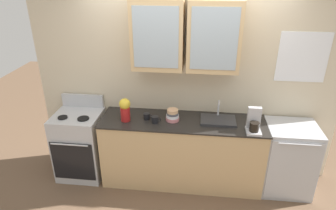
# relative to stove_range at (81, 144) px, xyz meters

# --- Properties ---
(ground_plane) EXTENTS (10.00, 10.00, 0.00)m
(ground_plane) POSITION_rel_stove_range_xyz_m (1.39, 0.00, -0.47)
(ground_plane) COLOR brown
(back_wall_unit) EXTENTS (3.93, 0.41, 2.64)m
(back_wall_unit) POSITION_rel_stove_range_xyz_m (1.40, 0.30, 1.00)
(back_wall_unit) COLOR beige
(back_wall_unit) RESTS_ON ground_plane
(counter) EXTENTS (2.09, 0.60, 0.92)m
(counter) POSITION_rel_stove_range_xyz_m (1.39, 0.00, -0.01)
(counter) COLOR tan
(counter) RESTS_ON ground_plane
(stove_range) EXTENTS (0.61, 0.61, 1.10)m
(stove_range) POSITION_rel_stove_range_xyz_m (0.00, 0.00, 0.00)
(stove_range) COLOR silver
(stove_range) RESTS_ON ground_plane
(sink_faucet) EXTENTS (0.43, 0.30, 0.24)m
(sink_faucet) POSITION_rel_stove_range_xyz_m (1.83, 0.04, 0.47)
(sink_faucet) COLOR #2D2D30
(sink_faucet) RESTS_ON counter
(bowl_stack) EXTENTS (0.17, 0.17, 0.15)m
(bowl_stack) POSITION_rel_stove_range_xyz_m (1.26, -0.00, 0.52)
(bowl_stack) COLOR #D87F84
(bowl_stack) RESTS_ON counter
(vase) EXTENTS (0.14, 0.14, 0.30)m
(vase) POSITION_rel_stove_range_xyz_m (0.68, -0.07, 0.62)
(vase) COLOR #B21E1E
(vase) RESTS_ON counter
(cup_near_sink) EXTENTS (0.12, 0.09, 0.09)m
(cup_near_sink) POSITION_rel_stove_range_xyz_m (1.06, -0.09, 0.50)
(cup_near_sink) COLOR black
(cup_near_sink) RESTS_ON counter
(cup_near_bowls) EXTENTS (0.11, 0.08, 0.08)m
(cup_near_bowls) POSITION_rel_stove_range_xyz_m (0.94, -0.01, 0.49)
(cup_near_bowls) COLOR black
(cup_near_bowls) RESTS_ON counter
(dishwasher) EXTENTS (0.62, 0.59, 0.92)m
(dishwasher) POSITION_rel_stove_range_xyz_m (2.74, -0.00, -0.01)
(dishwasher) COLOR silver
(dishwasher) RESTS_ON ground_plane
(coffee_maker) EXTENTS (0.17, 0.20, 0.29)m
(coffee_maker) POSITION_rel_stove_range_xyz_m (2.23, -0.16, 0.56)
(coffee_maker) COLOR #B7B7BC
(coffee_maker) RESTS_ON counter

